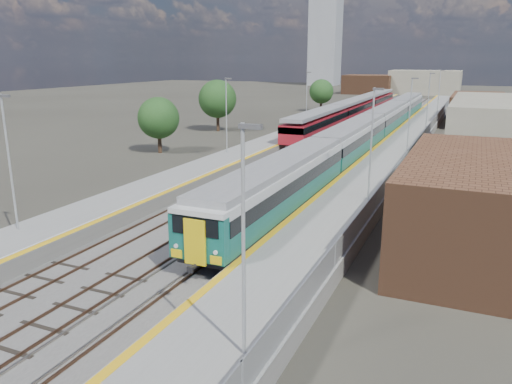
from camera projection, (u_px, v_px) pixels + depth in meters
The scene contains 11 objects.
ground at pixel (359, 145), 61.51m from camera, with size 320.00×320.00×0.00m, color #47443A.
ballast_bed at pixel (346, 141), 64.59m from camera, with size 10.50×155.00×0.06m, color #565451.
tracks at pixel (354, 139), 65.82m from camera, with size 8.96×160.00×0.17m.
platform_right at pixel (407, 141), 61.54m from camera, with size 4.70×155.00×8.52m.
platform_left at pixel (297, 134), 67.08m from camera, with size 4.30×155.00×8.52m.
buildings at pixel (365, 58), 144.20m from camera, with size 72.00×185.50×40.00m.
green_train at pixel (372, 127), 60.02m from camera, with size 3.02×83.92×3.32m.
red_train at pixel (354, 110), 81.42m from camera, with size 3.02×61.27×3.82m.
tree_a at pixel (158, 118), 55.41m from camera, with size 4.61×4.61×6.25m.
tree_b at pixel (217, 99), 72.21m from camera, with size 5.48×5.48×7.43m.
tree_c at pixel (321, 91), 98.87m from camera, with size 4.75×4.75×6.44m.
Camera 1 is at (12.67, -10.94, 10.28)m, focal length 35.00 mm.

